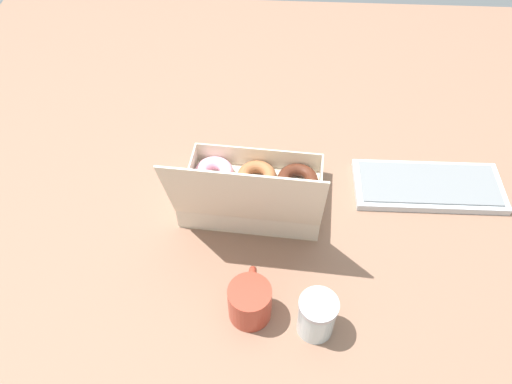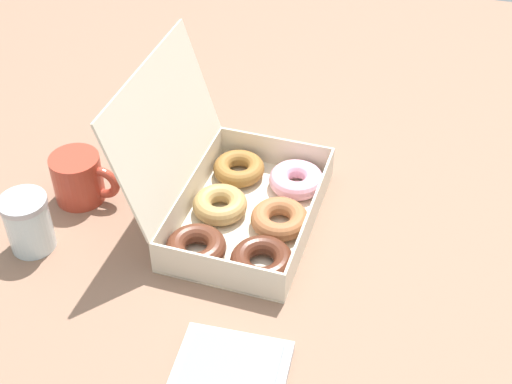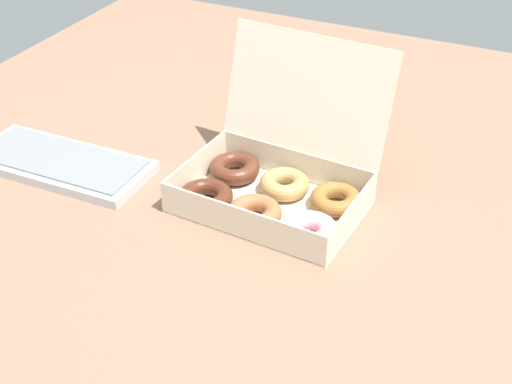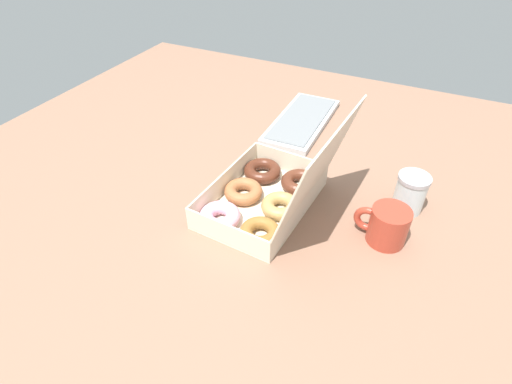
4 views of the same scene
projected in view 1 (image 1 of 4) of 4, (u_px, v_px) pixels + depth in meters
ground_plane at (236, 195)px, 119.82cm from camera, size 180.00×180.00×2.00cm
donut_box at (253, 193)px, 114.37cm from camera, size 33.66×30.50×26.43cm
keyboard at (428, 186)px, 118.91cm from camera, size 35.13×15.31×2.20cm
coffee_mug at (250, 300)px, 95.60cm from camera, size 8.42×11.89×8.51cm
glass_jar at (317, 316)px, 92.96cm from camera, size 7.41×7.41×9.66cm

